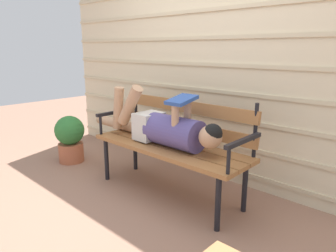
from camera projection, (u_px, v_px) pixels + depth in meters
ground_plane at (162, 196)px, 2.85m from camera, size 12.00×12.00×0.00m
house_siding at (213, 64)px, 3.10m from camera, size 4.67×0.08×2.34m
park_bench at (173, 139)px, 2.83m from camera, size 1.56×0.52×0.92m
reclining_person at (163, 127)px, 2.79m from camera, size 1.70×0.28×0.53m
potted_plant at (70, 137)px, 3.67m from camera, size 0.34×0.34×0.56m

